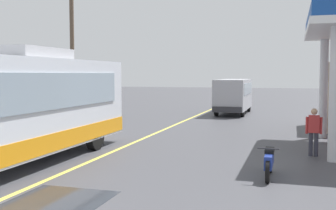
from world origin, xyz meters
TOP-DOWN VIEW (x-y plane):
  - ground at (0.00, 20.00)m, footprint 120.00×120.00m
  - lane_divider_stripe at (0.00, 15.00)m, footprint 0.16×50.00m
  - coach_bus_main at (-1.88, 4.79)m, footprint 2.60×11.04m
  - minibus_opposing_lane at (2.20, 23.94)m, footprint 2.04×6.13m
  - motorcycle_parked_forecourt at (5.69, 5.69)m, footprint 0.55×1.80m
  - pedestrian_near_pump at (6.99, 9.19)m, footprint 0.55×0.22m
  - utility_pole_roadside at (-5.72, 15.27)m, footprint 1.80×0.24m

SIDE VIEW (x-z plane):
  - ground at x=0.00m, z-range 0.00..0.00m
  - lane_divider_stripe at x=0.00m, z-range 0.00..0.01m
  - motorcycle_parked_forecourt at x=5.69m, z-range -0.02..0.90m
  - pedestrian_near_pump at x=6.99m, z-range 0.10..1.76m
  - minibus_opposing_lane at x=2.20m, z-range 0.25..2.69m
  - coach_bus_main at x=-1.88m, z-range -0.12..3.56m
  - utility_pole_roadside at x=-5.72m, z-range 0.18..8.89m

